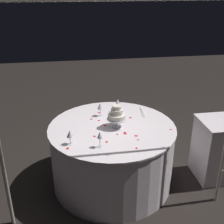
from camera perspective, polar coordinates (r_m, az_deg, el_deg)
The scene contains 28 objects.
ground_plane at distance 3.68m, azimuth -0.00°, elevation -13.44°, with size 12.00×12.00×0.00m, color black.
decorative_arch at distance 2.52m, azimuth 1.88°, elevation 5.45°, with size 2.27×0.06×2.16m.
main_table at distance 3.46m, azimuth -0.00°, elevation -8.48°, with size 1.46×1.46×0.76m.
side_table at distance 3.78m, azimuth 20.20°, elevation -6.94°, with size 0.50×0.50×0.77m.
tiered_cake at distance 3.20m, azimuth 0.96°, elevation -0.53°, with size 0.22×0.22×0.26m.
wine_glass_0 at distance 2.83m, azimuth -2.43°, elevation -4.74°, with size 0.06×0.06×0.17m.
wine_glass_1 at distance 2.91m, azimuth -8.36°, elevation -4.38°, with size 0.07×0.07×0.16m.
wine_glass_2 at distance 3.60m, azimuth 1.14°, elevation 1.95°, with size 0.06×0.06×0.17m.
wine_glass_3 at distance 3.48m, azimuth -2.36°, elevation 1.12°, with size 0.07×0.07×0.17m.
cake_knife at distance 3.66m, azimuth 6.01°, elevation 0.18°, with size 0.05×0.30×0.01m.
rose_petal_0 at distance 2.89m, azimuth -8.82°, elevation -7.15°, with size 0.04×0.03×0.00m, color red.
rose_petal_1 at distance 3.08m, azimuth -2.52°, elevation -4.77°, with size 0.03×0.02×0.00m, color red.
rose_petal_2 at distance 3.11m, azimuth -2.35°, elevation -4.48°, with size 0.03×0.02×0.00m, color red.
rose_petal_3 at distance 3.09m, azimuth 4.83°, elevation -4.73°, with size 0.04×0.03×0.00m, color red.
rose_petal_4 at distance 3.07m, azimuth -3.49°, elevation -4.84°, with size 0.03×0.02×0.00m, color red.
rose_petal_5 at distance 3.41m, azimuth -2.64°, elevation -1.71°, with size 0.03×0.02×0.00m, color red.
rose_petal_6 at distance 3.48m, azimuth 3.68°, elevation -1.13°, with size 0.04×0.03×0.00m, color red.
rose_petal_7 at distance 3.31m, azimuth -1.68°, elevation -2.52°, with size 0.03×0.02×0.00m, color red.
rose_petal_8 at distance 3.27m, azimuth 11.59°, elevation -3.42°, with size 0.03×0.02×0.00m, color red.
rose_petal_9 at distance 2.97m, azimuth -1.06°, elevation -5.95°, with size 0.04×0.02×0.00m, color red.
rose_petal_10 at distance 3.01m, azimuth 5.21°, elevation -5.55°, with size 0.03×0.02×0.00m, color red.
rose_petal_11 at distance 3.11m, azimuth 1.02°, elevation -4.43°, with size 0.03×0.02×0.00m, color red.
rose_petal_12 at distance 3.45m, azimuth -4.14°, elevation -1.41°, with size 0.03×0.02×0.00m, color red.
rose_petal_13 at distance 3.61m, azimuth -2.65°, elevation -0.11°, with size 0.03×0.02×0.00m, color red.
rose_petal_14 at distance 3.12m, azimuth 2.66°, elevation -4.34°, with size 0.04×0.03×0.00m, color red.
rose_petal_15 at distance 2.87m, azimuth 4.90°, elevation -7.17°, with size 0.03×0.02×0.00m, color red.
rose_petal_16 at distance 3.29m, azimuth -1.36°, elevation -2.70°, with size 0.04×0.03×0.00m, color red.
rose_petal_17 at distance 3.15m, azimuth 2.55°, elevation -4.07°, with size 0.04×0.02×0.00m, color red.
Camera 1 is at (0.45, 2.86, 2.27)m, focal length 46.01 mm.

